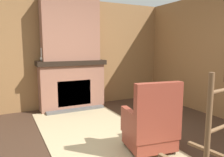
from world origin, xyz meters
TOP-DOWN VIEW (x-y plane):
  - ground_plane at (0.00, 0.00)m, footprint 14.00×14.00m
  - wood_panel_wall_left at (-2.64, 0.00)m, footprint 0.06×5.81m
  - fireplace_hearth at (-2.38, 0.00)m, footprint 0.63×1.63m
  - chimney_breast at (-2.39, 0.00)m, footprint 0.37×1.35m
  - area_rug at (-0.22, -0.10)m, footprint 4.10×1.71m
  - armchair at (0.31, 0.36)m, footprint 0.69×0.75m
  - firewood_stack at (-1.15, 1.44)m, footprint 0.37×0.37m
  - oil_lamp_vase at (-2.44, -0.66)m, footprint 0.11×0.11m
  - storage_case at (-2.44, 0.35)m, footprint 0.15×0.25m

SIDE VIEW (x-z plane):
  - ground_plane at x=0.00m, z-range 0.00..0.00m
  - area_rug at x=-0.22m, z-range 0.00..0.01m
  - firewood_stack at x=-1.15m, z-range -0.01..0.20m
  - armchair at x=0.31m, z-range -0.15..0.90m
  - fireplace_hearth at x=-2.38m, z-range 0.00..1.18m
  - storage_case at x=-2.44m, z-range 1.18..1.33m
  - oil_lamp_vase at x=-2.44m, z-range 1.14..1.44m
  - wood_panel_wall_left at x=-2.64m, z-range 0.00..2.65m
  - chimney_breast at x=-2.39m, z-range 1.18..2.63m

